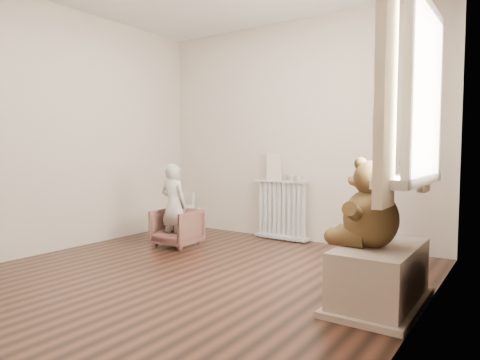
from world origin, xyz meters
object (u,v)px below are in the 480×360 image
Objects in this scene: radiator at (282,207)px; plush_cat at (412,161)px; armchair at (177,228)px; child at (174,205)px; teddy_bear at (371,210)px; toy_vanity at (187,208)px; toy_bench at (380,276)px.

radiator is 2.67× the size of plush_cat.
radiator is 1.56× the size of armchair.
child is at bearing -128.30° from radiator.
radiator is at bearing 134.76° from teddy_bear.
child is 2.61m from plush_cat.
toy_vanity is at bearing 153.12° from teddy_bear.
toy_vanity is at bearing 154.14° from toy_bench.
toy_bench is at bearing -112.17° from plush_cat.
teddy_bear reaches higher than armchair.
child is (-0.80, -1.01, 0.08)m from radiator.
toy_bench is at bearing -43.43° from radiator.
child is at bearing -92.65° from armchair.
plush_cat is (0.19, 0.30, 0.33)m from teddy_bear.
armchair is at bearing 165.50° from teddy_bear.
armchair is 1.71× the size of plush_cat.
plush_cat is at bearing -9.94° from armchair.
toy_bench is at bearing -15.68° from armchair.
plush_cat reaches higher than child.
armchair is (0.67, -0.93, -0.06)m from toy_vanity.
child is at bearing 166.64° from teddy_bear.
armchair is at bearing -178.21° from plush_cat.
teddy_bear is at bearing -17.59° from armchair.
toy_vanity is 0.82× the size of teddy_bear.
toy_vanity is 3.52m from plush_cat.
plush_cat reaches higher than toy_bench.
radiator is at bearing 136.57° from toy_bench.
toy_vanity is at bearing 122.95° from armchair.
plush_cat is at bearing 171.17° from child.
toy_bench is 0.84m from plush_cat.
teddy_bear is (2.35, -0.63, 0.46)m from armchair.
toy_vanity is at bearing 167.69° from plush_cat.
child reaches higher than toy_bench.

